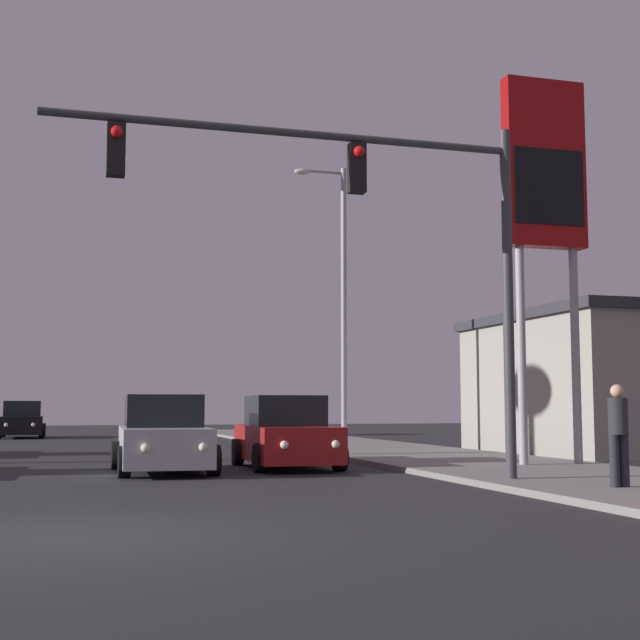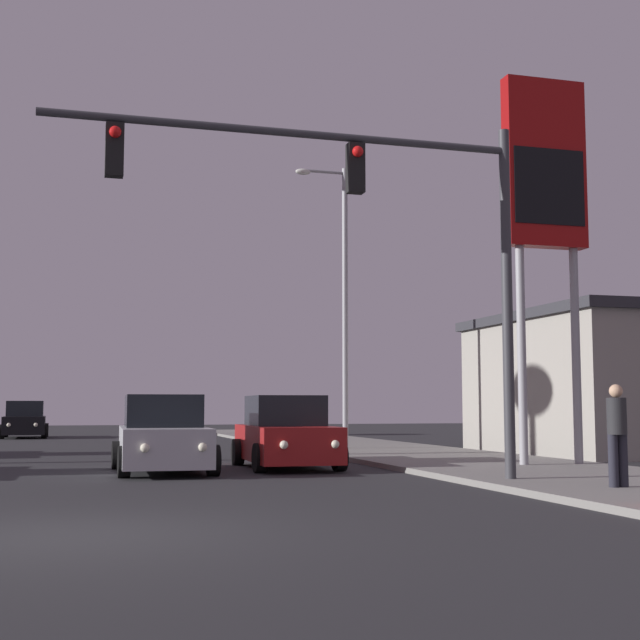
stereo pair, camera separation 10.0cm
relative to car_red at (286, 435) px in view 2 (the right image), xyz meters
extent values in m
plane|color=#28282B|center=(-4.90, -9.96, -0.76)|extent=(120.00, 120.00, 0.00)
cube|color=gray|center=(4.60, 0.04, -0.70)|extent=(5.00, 60.00, 0.12)
cube|color=maroon|center=(0.00, -0.04, -0.18)|extent=(1.94, 4.26, 0.80)
cube|color=black|center=(0.00, 0.11, 0.57)|extent=(1.67, 2.05, 0.70)
cylinder|color=black|center=(-0.90, -1.34, -0.44)|extent=(0.24, 0.64, 0.64)
cylinder|color=black|center=(0.90, -1.34, -0.44)|extent=(0.24, 0.64, 0.64)
cylinder|color=black|center=(-0.90, 1.27, -0.44)|extent=(0.24, 0.64, 0.64)
cylinder|color=black|center=(0.90, 1.27, -0.44)|extent=(0.24, 0.64, 0.64)
sphere|color=#F2EACC|center=(-0.56, -2.16, -0.13)|extent=(0.18, 0.18, 0.18)
sphere|color=#F2EACC|center=(0.56, -2.16, -0.13)|extent=(0.18, 0.18, 0.18)
cube|color=black|center=(-6.84, 22.72, -0.18)|extent=(1.87, 4.23, 0.80)
cube|color=black|center=(-6.84, 22.87, 0.57)|extent=(1.63, 2.03, 0.70)
cylinder|color=black|center=(-7.74, 21.42, -0.44)|extent=(0.24, 0.64, 0.64)
cylinder|color=black|center=(-5.94, 21.42, -0.44)|extent=(0.24, 0.64, 0.64)
cylinder|color=black|center=(-7.74, 24.03, -0.44)|extent=(0.24, 0.64, 0.64)
cylinder|color=black|center=(-5.94, 24.03, -0.44)|extent=(0.24, 0.64, 0.64)
sphere|color=#F2EACC|center=(-7.40, 20.60, -0.13)|extent=(0.18, 0.18, 0.18)
sphere|color=#F2EACC|center=(-6.28, 20.60, -0.13)|extent=(0.18, 0.18, 0.18)
cube|color=#B7B7BC|center=(-2.90, -0.65, -0.18)|extent=(1.95, 4.26, 0.80)
cube|color=black|center=(-2.90, -0.50, 0.57)|extent=(1.67, 2.06, 0.70)
cylinder|color=black|center=(-3.80, -1.95, -0.44)|extent=(0.24, 0.64, 0.64)
cylinder|color=black|center=(-2.00, -1.95, -0.44)|extent=(0.24, 0.64, 0.64)
cylinder|color=black|center=(-3.80, 0.65, -0.44)|extent=(0.24, 0.64, 0.64)
cylinder|color=black|center=(-2.00, 0.65, -0.44)|extent=(0.24, 0.64, 0.64)
sphere|color=#F2EACC|center=(-3.46, -2.77, -0.13)|extent=(0.18, 0.18, 0.18)
sphere|color=#F2EACC|center=(-2.35, -2.77, -0.13)|extent=(0.18, 0.18, 0.18)
cylinder|color=#38383D|center=(2.88, -5.54, 2.61)|extent=(0.20, 0.20, 6.50)
cylinder|color=#38383D|center=(-1.33, -5.54, 5.46)|extent=(8.42, 0.14, 0.14)
cube|color=black|center=(-0.07, -5.54, 4.91)|extent=(0.30, 0.24, 0.90)
sphere|color=red|center=(-0.07, -5.68, 5.18)|extent=(0.20, 0.20, 0.20)
cube|color=black|center=(-4.28, -5.54, 4.91)|extent=(0.30, 0.24, 0.90)
sphere|color=red|center=(-4.28, -5.68, 5.18)|extent=(0.20, 0.20, 0.20)
cylinder|color=#99999E|center=(3.53, 6.66, 3.86)|extent=(0.18, 0.18, 9.00)
cylinder|color=#99999E|center=(2.83, 6.66, 8.21)|extent=(1.40, 0.10, 0.10)
ellipsoid|color=silver|center=(2.13, 6.66, 8.16)|extent=(0.50, 0.24, 0.20)
cylinder|color=#99999E|center=(5.03, -2.09, 1.86)|extent=(0.20, 0.20, 5.00)
cylinder|color=#99999E|center=(6.43, -2.09, 1.86)|extent=(0.20, 0.20, 5.00)
cube|color=#990C0C|center=(5.73, -2.09, 6.36)|extent=(2.00, 0.40, 4.00)
cube|color=black|center=(5.73, -2.30, 5.76)|extent=(1.80, 0.03, 1.80)
cylinder|color=#23232D|center=(3.67, -7.57, -0.22)|extent=(0.16, 0.16, 0.85)
cylinder|color=#23232D|center=(3.85, -7.57, -0.22)|extent=(0.16, 0.16, 0.85)
cylinder|color=#262628|center=(3.76, -7.57, 0.51)|extent=(0.32, 0.32, 0.60)
sphere|color=tan|center=(3.76, -7.57, 0.92)|extent=(0.22, 0.22, 0.22)
camera|label=1|loc=(-4.98, -20.34, 0.66)|focal=50.00mm
camera|label=2|loc=(-4.89, -20.37, 0.66)|focal=50.00mm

